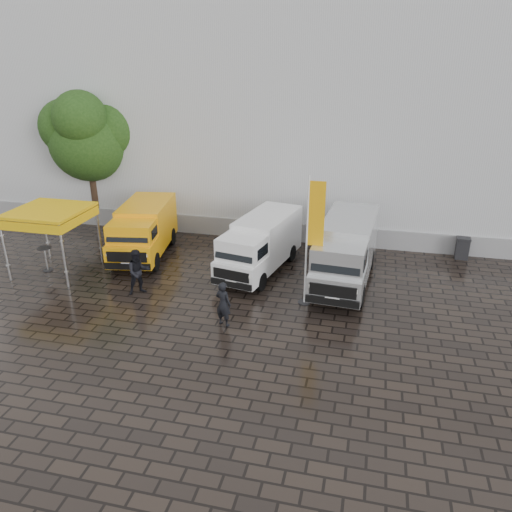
{
  "coord_description": "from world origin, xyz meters",
  "views": [
    {
      "loc": [
        3.3,
        -16.53,
        9.35
      ],
      "look_at": [
        -1.18,
        2.2,
        1.39
      ],
      "focal_mm": 35.0,
      "sensor_mm": 36.0,
      "label": 1
    }
  ],
  "objects_px": {
    "van_yellow": "(144,232)",
    "van_silver": "(346,253)",
    "canopy_tent": "(49,214)",
    "person_front": "(223,304)",
    "van_white": "(260,246)",
    "flagpole": "(312,235)",
    "wheelie_bin": "(462,248)",
    "person_tent": "(138,272)",
    "cocktail_table": "(46,259)"
  },
  "relations": [
    {
      "from": "van_white",
      "to": "canopy_tent",
      "type": "relative_size",
      "value": 1.86
    },
    {
      "from": "van_white",
      "to": "flagpole",
      "type": "bearing_deg",
      "value": -33.99
    },
    {
      "from": "van_silver",
      "to": "wheelie_bin",
      "type": "relative_size",
      "value": 5.95
    },
    {
      "from": "person_front",
      "to": "person_tent",
      "type": "height_order",
      "value": "person_tent"
    },
    {
      "from": "van_yellow",
      "to": "person_tent",
      "type": "relative_size",
      "value": 2.81
    },
    {
      "from": "person_front",
      "to": "van_white",
      "type": "bearing_deg",
      "value": -73.35
    },
    {
      "from": "van_yellow",
      "to": "cocktail_table",
      "type": "bearing_deg",
      "value": -152.97
    },
    {
      "from": "van_silver",
      "to": "person_front",
      "type": "xyz_separation_m",
      "value": [
        -4.02,
        -4.71,
        -0.49
      ]
    },
    {
      "from": "van_white",
      "to": "van_yellow",
      "type": "bearing_deg",
      "value": -172.9
    },
    {
      "from": "flagpole",
      "to": "person_front",
      "type": "height_order",
      "value": "flagpole"
    },
    {
      "from": "person_tent",
      "to": "van_white",
      "type": "bearing_deg",
      "value": -1.88
    },
    {
      "from": "van_white",
      "to": "wheelie_bin",
      "type": "bearing_deg",
      "value": 33.68
    },
    {
      "from": "canopy_tent",
      "to": "cocktail_table",
      "type": "height_order",
      "value": "canopy_tent"
    },
    {
      "from": "van_silver",
      "to": "canopy_tent",
      "type": "height_order",
      "value": "canopy_tent"
    },
    {
      "from": "van_silver",
      "to": "flagpole",
      "type": "height_order",
      "value": "flagpole"
    },
    {
      "from": "van_yellow",
      "to": "wheelie_bin",
      "type": "relative_size",
      "value": 5.14
    },
    {
      "from": "van_yellow",
      "to": "person_tent",
      "type": "xyz_separation_m",
      "value": [
        1.53,
        -3.81,
        -0.29
      ]
    },
    {
      "from": "van_silver",
      "to": "person_tent",
      "type": "distance_m",
      "value": 8.71
    },
    {
      "from": "van_silver",
      "to": "flagpole",
      "type": "distance_m",
      "value": 3.03
    },
    {
      "from": "van_yellow",
      "to": "canopy_tent",
      "type": "xyz_separation_m",
      "value": [
        -3.15,
        -2.59,
        1.48
      ]
    },
    {
      "from": "van_yellow",
      "to": "flagpole",
      "type": "xyz_separation_m",
      "value": [
        8.48,
        -3.08,
        1.67
      ]
    },
    {
      "from": "canopy_tent",
      "to": "flagpole",
      "type": "xyz_separation_m",
      "value": [
        11.63,
        -0.49,
        0.18
      ]
    },
    {
      "from": "canopy_tent",
      "to": "person_front",
      "type": "height_order",
      "value": "canopy_tent"
    },
    {
      "from": "van_silver",
      "to": "person_tent",
      "type": "bearing_deg",
      "value": -155.43
    },
    {
      "from": "van_silver",
      "to": "cocktail_table",
      "type": "bearing_deg",
      "value": -167.66
    },
    {
      "from": "van_white",
      "to": "wheelie_bin",
      "type": "height_order",
      "value": "van_white"
    },
    {
      "from": "van_silver",
      "to": "cocktail_table",
      "type": "xyz_separation_m",
      "value": [
        -13.3,
        -1.9,
        -0.79
      ]
    },
    {
      "from": "van_white",
      "to": "cocktail_table",
      "type": "distance_m",
      "value": 9.77
    },
    {
      "from": "van_yellow",
      "to": "canopy_tent",
      "type": "relative_size",
      "value": 1.77
    },
    {
      "from": "wheelie_bin",
      "to": "van_silver",
      "type": "bearing_deg",
      "value": -138.67
    },
    {
      "from": "van_yellow",
      "to": "van_white",
      "type": "bearing_deg",
      "value": -13.89
    },
    {
      "from": "wheelie_bin",
      "to": "canopy_tent",
      "type": "bearing_deg",
      "value": -158.08
    },
    {
      "from": "van_silver",
      "to": "person_front",
      "type": "relative_size",
      "value": 3.62
    },
    {
      "from": "van_yellow",
      "to": "person_tent",
      "type": "bearing_deg",
      "value": -77.63
    },
    {
      "from": "van_yellow",
      "to": "cocktail_table",
      "type": "distance_m",
      "value": 4.54
    },
    {
      "from": "wheelie_bin",
      "to": "person_front",
      "type": "distance_m",
      "value": 12.84
    },
    {
      "from": "canopy_tent",
      "to": "wheelie_bin",
      "type": "xyz_separation_m",
      "value": [
        18.18,
        5.89,
        -2.2
      ]
    },
    {
      "from": "canopy_tent",
      "to": "van_yellow",
      "type": "bearing_deg",
      "value": 39.49
    },
    {
      "from": "flagpole",
      "to": "person_front",
      "type": "bearing_deg",
      "value": -139.46
    },
    {
      "from": "canopy_tent",
      "to": "flagpole",
      "type": "relative_size",
      "value": 0.59
    },
    {
      "from": "flagpole",
      "to": "wheelie_bin",
      "type": "distance_m",
      "value": 9.45
    },
    {
      "from": "van_white",
      "to": "person_front",
      "type": "height_order",
      "value": "van_white"
    },
    {
      "from": "van_yellow",
      "to": "wheelie_bin",
      "type": "xyz_separation_m",
      "value": [
        15.03,
        3.3,
        -0.72
      ]
    },
    {
      "from": "canopy_tent",
      "to": "person_tent",
      "type": "bearing_deg",
      "value": -14.53
    },
    {
      "from": "person_front",
      "to": "canopy_tent",
      "type": "bearing_deg",
      "value": 0.84
    },
    {
      "from": "person_tent",
      "to": "wheelie_bin",
      "type": "bearing_deg",
      "value": -11.82
    },
    {
      "from": "van_yellow",
      "to": "van_silver",
      "type": "relative_size",
      "value": 0.86
    },
    {
      "from": "van_silver",
      "to": "person_front",
      "type": "height_order",
      "value": "van_silver"
    },
    {
      "from": "cocktail_table",
      "to": "person_front",
      "type": "distance_m",
      "value": 9.7
    },
    {
      "from": "van_silver",
      "to": "person_tent",
      "type": "height_order",
      "value": "van_silver"
    }
  ]
}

